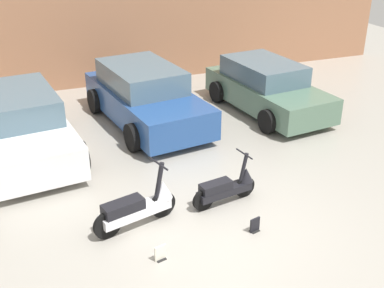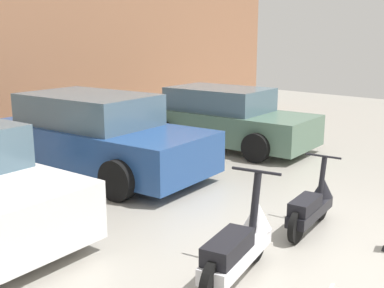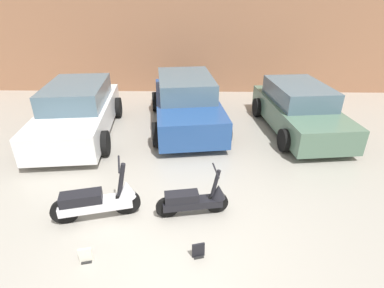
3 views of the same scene
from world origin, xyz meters
TOP-DOWN VIEW (x-y plane):
  - ground_plane at (0.00, 0.00)m, footprint 28.00×28.00m
  - wall_back at (0.00, 8.39)m, footprint 19.60×0.12m
  - scooter_front_left at (-1.33, 0.51)m, footprint 1.55×0.71m
  - scooter_front_right at (0.40, 0.64)m, footprint 1.35×0.53m
  - car_rear_center at (0.07, 4.94)m, footprint 2.54×4.54m
  - car_rear_right at (3.40, 4.57)m, footprint 2.26×4.13m

SIDE VIEW (x-z plane):
  - ground_plane at x=0.00m, z-range 0.00..0.00m
  - scooter_front_right at x=0.40m, z-range -0.14..0.81m
  - scooter_front_left at x=-1.33m, z-range -0.16..0.94m
  - car_rear_right at x=3.40m, z-range -0.03..1.32m
  - car_rear_center at x=0.07m, z-range -0.03..1.44m
  - wall_back at x=0.00m, z-range 0.00..3.75m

